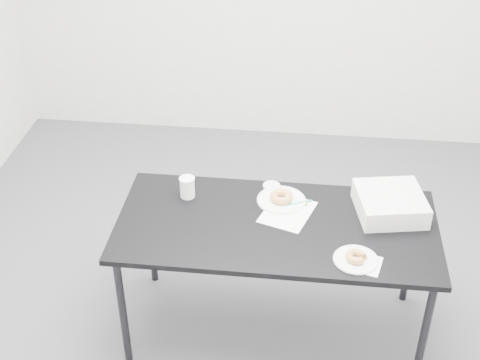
# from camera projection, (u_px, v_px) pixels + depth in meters

# --- Properties ---
(floor) EXTENTS (4.00, 4.00, 0.00)m
(floor) POSITION_uv_depth(u_px,v_px,m) (244.00, 301.00, 3.91)
(floor) COLOR #4B4B50
(floor) RESTS_ON ground
(table) EXTENTS (1.60, 0.75, 0.73)m
(table) POSITION_uv_depth(u_px,v_px,m) (276.00, 232.00, 3.36)
(table) COLOR black
(table) RESTS_ON floor
(scorecard) EXTENTS (0.31, 0.35, 0.00)m
(scorecard) POSITION_uv_depth(u_px,v_px,m) (288.00, 212.00, 3.40)
(scorecard) COLOR white
(scorecard) RESTS_ON table
(logo_patch) EXTENTS (0.06, 0.06, 0.00)m
(logo_patch) POSITION_uv_depth(u_px,v_px,m) (304.00, 202.00, 3.47)
(logo_patch) COLOR green
(logo_patch) RESTS_ON scorecard
(pen) EXTENTS (0.13, 0.06, 0.01)m
(pen) POSITION_uv_depth(u_px,v_px,m) (300.00, 203.00, 3.46)
(pen) COLOR #0D9168
(pen) RESTS_ON scorecard
(napkin) EXTENTS (0.18, 0.18, 0.00)m
(napkin) POSITION_uv_depth(u_px,v_px,m) (365.00, 264.00, 3.07)
(napkin) COLOR white
(napkin) RESTS_ON table
(plate_near) EXTENTS (0.21, 0.21, 0.01)m
(plate_near) POSITION_uv_depth(u_px,v_px,m) (356.00, 260.00, 3.09)
(plate_near) COLOR white
(plate_near) RESTS_ON napkin
(donut_near) EXTENTS (0.13, 0.13, 0.03)m
(donut_near) POSITION_uv_depth(u_px,v_px,m) (356.00, 256.00, 3.08)
(donut_near) COLOR #BF7E3C
(donut_near) RESTS_ON plate_near
(plate_far) EXTENTS (0.25, 0.25, 0.01)m
(plate_far) POSITION_uv_depth(u_px,v_px,m) (281.00, 200.00, 3.49)
(plate_far) COLOR white
(plate_far) RESTS_ON table
(donut_far) EXTENTS (0.15, 0.15, 0.04)m
(donut_far) POSITION_uv_depth(u_px,v_px,m) (281.00, 197.00, 3.47)
(donut_far) COLOR #BF7E3C
(donut_far) RESTS_ON plate_far
(coffee_cup) EXTENTS (0.08, 0.08, 0.12)m
(coffee_cup) POSITION_uv_depth(u_px,v_px,m) (187.00, 187.00, 3.49)
(coffee_cup) COLOR white
(coffee_cup) RESTS_ON table
(cup_lid) EXTENTS (0.09, 0.09, 0.01)m
(cup_lid) POSITION_uv_depth(u_px,v_px,m) (272.00, 186.00, 3.59)
(cup_lid) COLOR silver
(cup_lid) RESTS_ON table
(bakery_box) EXTENTS (0.38, 0.38, 0.11)m
(bakery_box) POSITION_uv_depth(u_px,v_px,m) (390.00, 203.00, 3.38)
(bakery_box) COLOR white
(bakery_box) RESTS_ON table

